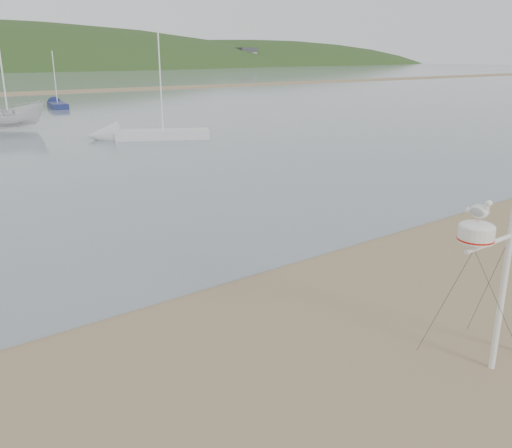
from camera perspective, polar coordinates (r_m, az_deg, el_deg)
mast_rig at (r=9.13m, az=24.46°, el=-7.76°), size 2.08×2.22×4.70m
boat_white at (r=39.68m, az=-24.90°, el=12.31°), size 1.98×1.94×4.64m
sailboat_white_near at (r=33.02m, az=-13.08°, el=9.13°), size 7.08×4.95×7.08m
sailboat_blue_far at (r=56.36m, az=-20.36°, el=11.75°), size 2.22×5.66×5.54m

